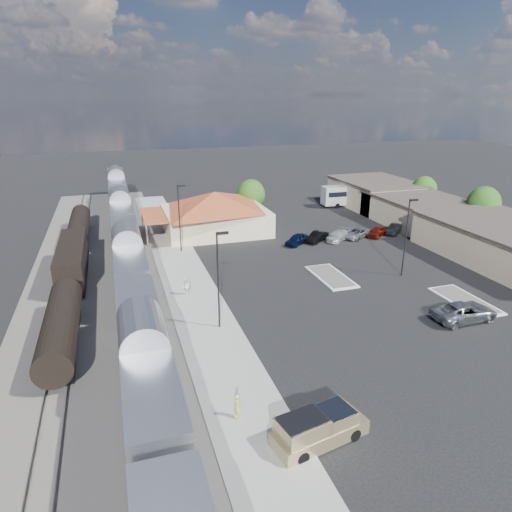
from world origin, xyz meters
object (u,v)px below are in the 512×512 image
object	(u,v)px
station_depot	(215,212)
pickup_truck	(320,428)
coach_bus	(353,194)
suv	(464,312)

from	to	relation	value
station_depot	pickup_truck	world-z (taller)	station_depot
pickup_truck	coach_bus	xyz separation A→B (m)	(32.50, 54.85, 1.24)
coach_bus	pickup_truck	bearing A→B (deg)	152.07
suv	station_depot	bearing A→B (deg)	22.52
suv	coach_bus	distance (m)	46.46
station_depot	coach_bus	distance (m)	30.06
station_depot	suv	distance (m)	38.58
station_depot	suv	bearing A→B (deg)	-66.27
suv	coach_bus	bearing A→B (deg)	-17.55
pickup_truck	coach_bus	distance (m)	63.77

